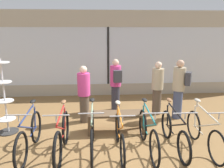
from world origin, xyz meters
TOP-DOWN VIEW (x-y plane):
  - ground_plane at (0.00, 0.00)m, footprint 24.00×24.00m
  - shop_back_wall at (0.00, 4.01)m, footprint 12.00×0.08m
  - bicycle_far_left at (-1.82, -0.13)m, footprint 0.46×1.74m
  - bicycle_left at (-1.15, -0.25)m, footprint 0.46×1.76m
  - bicycle_center_left at (-0.55, -0.13)m, footprint 0.46×1.77m
  - bicycle_center at (0.01, -0.24)m, footprint 0.46×1.67m
  - bicycle_center_right at (0.60, -0.19)m, footprint 0.46×1.75m
  - bicycle_right at (1.17, -0.15)m, footprint 0.46×1.72m
  - bicycle_far_right at (1.78, -0.23)m, footprint 0.46×1.69m
  - accessory_rack at (-2.66, 0.90)m, footprint 0.48×0.48m
  - display_bench at (0.03, 0.74)m, footprint 1.40×0.44m
  - customer_near_rack at (-0.79, 1.43)m, footprint 0.46×0.46m
  - customer_by_window at (1.35, 1.87)m, footprint 0.38×0.38m
  - customer_mid_floor at (1.87, 1.51)m, footprint 0.56×0.49m
  - customer_near_bench at (0.14, 2.27)m, footprint 0.39×0.52m

SIDE VIEW (x-z plane):
  - ground_plane at x=0.00m, z-range 0.00..0.00m
  - bicycle_right at x=1.17m, z-range -0.14..0.88m
  - bicycle_center at x=0.01m, z-range -0.13..0.88m
  - bicycle_far_right at x=1.78m, z-range -0.13..0.89m
  - bicycle_far_left at x=-1.82m, z-range -0.13..0.91m
  - bicycle_center_right at x=0.60m, z-range -0.12..0.91m
  - bicycle_center_left at x=-0.55m, z-range -0.12..0.92m
  - bicycle_left at x=-1.15m, z-range -0.12..0.93m
  - display_bench at x=0.03m, z-range 0.16..0.66m
  - accessory_rack at x=-2.66m, z-range -0.17..1.68m
  - customer_near_rack at x=-0.79m, z-range 0.03..1.60m
  - customer_by_window at x=1.35m, z-range 0.04..1.63m
  - customer_near_bench at x=0.14m, z-range 0.06..1.69m
  - customer_mid_floor at x=1.87m, z-range 0.07..1.76m
  - shop_back_wall at x=0.00m, z-range 0.04..3.24m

